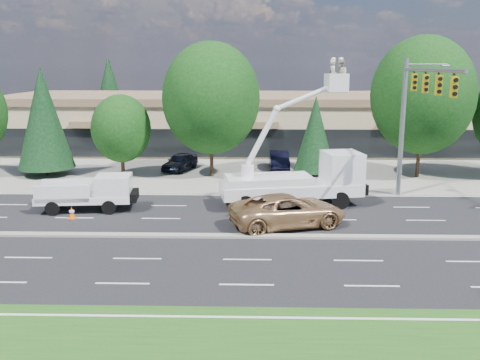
{
  "coord_description": "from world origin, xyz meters",
  "views": [
    {
      "loc": [
        0.24,
        -25.98,
        8.69
      ],
      "look_at": [
        -0.48,
        2.67,
        2.4
      ],
      "focal_mm": 40.0,
      "sensor_mm": 36.0,
      "label": 1
    }
  ],
  "objects_px": {
    "signal_mast": "(414,107)",
    "minivan": "(288,210)",
    "bucket_truck": "(304,175)",
    "utility_pickup": "(92,196)"
  },
  "relations": [
    {
      "from": "bucket_truck",
      "to": "minivan",
      "type": "relative_size",
      "value": 1.43
    },
    {
      "from": "signal_mast",
      "to": "bucket_truck",
      "type": "height_order",
      "value": "bucket_truck"
    },
    {
      "from": "utility_pickup",
      "to": "bucket_truck",
      "type": "distance_m",
      "value": 12.96
    },
    {
      "from": "signal_mast",
      "to": "minivan",
      "type": "xyz_separation_m",
      "value": [
        -7.89,
        -5.08,
        -5.18
      ]
    },
    {
      "from": "signal_mast",
      "to": "utility_pickup",
      "type": "xyz_separation_m",
      "value": [
        -19.48,
        -2.18,
        -5.18
      ]
    },
    {
      "from": "utility_pickup",
      "to": "bucket_truck",
      "type": "relative_size",
      "value": 0.64
    },
    {
      "from": "signal_mast",
      "to": "utility_pickup",
      "type": "height_order",
      "value": "signal_mast"
    },
    {
      "from": "minivan",
      "to": "signal_mast",
      "type": "bearing_deg",
      "value": -75.4
    },
    {
      "from": "signal_mast",
      "to": "minivan",
      "type": "bearing_deg",
      "value": -147.24
    },
    {
      "from": "bucket_truck",
      "to": "signal_mast",
      "type": "bearing_deg",
      "value": -4.54
    }
  ]
}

